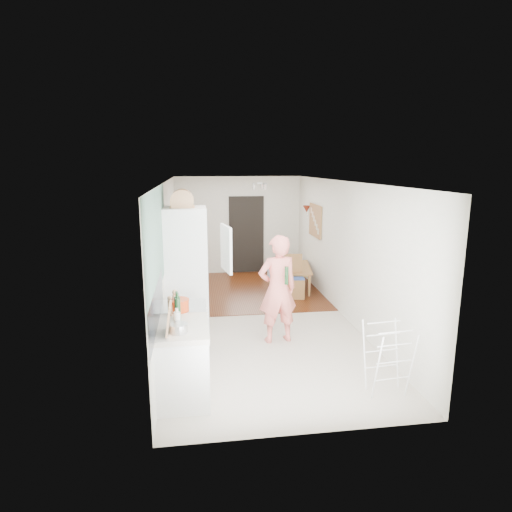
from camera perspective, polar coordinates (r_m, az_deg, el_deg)
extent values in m
cube|color=#BEB59F|center=(7.99, 0.35, -8.34)|extent=(3.20, 7.00, 0.01)
cube|color=#532B11|center=(9.73, -1.26, -4.53)|extent=(3.20, 3.30, 0.01)
cube|color=gray|center=(5.50, -13.04, 1.97)|extent=(0.02, 3.00, 1.30)
cube|color=black|center=(5.14, -13.10, -6.81)|extent=(0.02, 1.90, 0.50)
cube|color=black|center=(11.11, -1.28, 2.83)|extent=(0.90, 0.04, 2.00)
cube|color=white|center=(5.40, -9.62, -13.99)|extent=(0.60, 0.90, 0.86)
cube|color=white|center=(5.21, -9.80, -9.44)|extent=(0.62, 0.92, 0.06)
cube|color=white|center=(6.08, -9.47, -10.81)|extent=(0.60, 0.60, 0.88)
cube|color=silver|center=(5.91, -9.62, -6.70)|extent=(0.60, 0.60, 0.04)
cube|color=white|center=(6.84, -9.24, -2.57)|extent=(0.66, 0.66, 2.15)
cube|color=white|center=(6.46, -4.00, 1.01)|extent=(0.14, 0.56, 0.70)
cube|color=white|center=(6.74, -6.74, 1.42)|extent=(0.02, 0.52, 0.66)
cube|color=tan|center=(9.76, 7.93, 4.69)|extent=(0.03, 0.90, 0.70)
cube|color=olive|center=(9.76, 7.85, 4.69)|extent=(0.00, 0.94, 0.74)
cone|color=maroon|center=(10.35, 6.76, 6.26)|extent=(0.18, 0.18, 0.16)
imported|color=#F57A6F|center=(6.71, 2.92, -3.17)|extent=(0.82, 0.60, 2.05)
imported|color=olive|center=(9.86, 5.02, -3.08)|extent=(0.89, 1.33, 0.43)
cube|color=gray|center=(9.29, 2.83, -2.15)|extent=(0.49, 0.49, 0.18)
cylinder|color=red|center=(5.68, -10.25, -6.46)|extent=(0.31, 0.31, 0.16)
cylinder|color=silver|center=(4.99, -10.25, -9.46)|extent=(0.23, 0.23, 0.10)
cylinder|color=#1A411D|center=(6.52, 4.09, -2.61)|extent=(0.06, 0.06, 0.28)
cylinder|color=#1A411D|center=(5.40, -10.47, -6.78)|extent=(0.08, 0.08, 0.28)
cylinder|color=#1A411D|center=(5.31, -10.37, -7.05)|extent=(0.08, 0.08, 0.29)
cylinder|color=beige|center=(5.11, -10.46, -8.41)|extent=(0.09, 0.09, 0.19)
cylinder|color=tan|center=(5.65, -10.74, -6.21)|extent=(0.07, 0.07, 0.23)
cylinder|color=tan|center=(5.53, -11.40, -6.80)|extent=(0.07, 0.07, 0.20)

